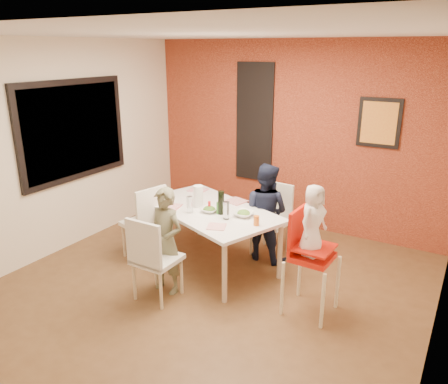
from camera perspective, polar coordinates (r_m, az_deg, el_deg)
The scene contains 34 objects.
ground at distance 5.05m, azimuth -1.78°, elevation -12.33°, with size 4.50×4.50×0.00m, color brown.
ceiling at distance 4.34m, azimuth -2.15°, elevation 20.00°, with size 4.50×4.50×0.02m, color silver.
wall_back at distance 6.47m, azimuth 8.92°, elevation 7.22°, with size 4.50×0.02×2.70m, color beige.
wall_front at distance 2.99m, azimuth -26.01°, elevation -7.80°, with size 4.50×0.02×2.70m, color beige.
wall_left at distance 6.00m, azimuth -20.48°, elevation 5.41°, with size 0.02×4.50×2.70m, color beige.
brick_accent_wall at distance 6.45m, azimuth 8.85°, elevation 7.20°, with size 4.50×0.02×2.70m, color maroon.
picture_window_frame at distance 6.06m, azimuth -19.05°, elevation 7.63°, with size 0.05×1.70×1.30m, color black.
picture_window_pane at distance 6.05m, azimuth -18.95°, elevation 7.62°, with size 0.02×1.55×1.15m, color black.
glassblock_strip at distance 6.65m, azimuth 4.02°, elevation 9.02°, with size 0.55×0.03×1.70m, color silver.
glassblock_surround at distance 6.65m, azimuth 4.00°, elevation 9.01°, with size 0.60×0.03×1.76m, color black.
art_print_frame at distance 6.04m, azimuth 19.61°, elevation 8.51°, with size 0.54×0.03×0.64m, color black.
art_print_canvas at distance 6.03m, azimuth 19.58°, elevation 8.49°, with size 0.44×0.01×0.54m, color gold.
dining_table at distance 5.28m, azimuth -1.89°, elevation -2.82°, with size 1.99×1.53×0.73m.
chair_near at distance 4.63m, azimuth -9.43°, elevation -8.18°, with size 0.44×0.44×0.94m.
chair_far at distance 5.71m, azimuth 6.48°, elevation -2.95°, with size 0.46×0.46×0.92m.
chair_left at distance 5.54m, azimuth -10.05°, elevation -3.49°, with size 0.54×0.54×0.97m.
high_chair at distance 4.44m, azimuth 10.90°, elevation -7.70°, with size 0.47×0.47×1.08m.
child_near at distance 4.77m, azimuth -7.59°, elevation -6.36°, with size 0.43×0.28×1.19m, color #5F5D44.
child_far at distance 5.46m, azimuth 5.41°, elevation -2.63°, with size 0.61×0.47×1.25m, color black.
toddler at distance 4.29m, azimuth 11.55°, elevation -3.65°, with size 0.35×0.23×0.72m, color white.
plate_near_left at distance 5.34m, azimuth -7.05°, elevation -1.90°, with size 0.24×0.24×0.01m, color white.
plate_far_mid at distance 5.49m, azimuth 1.58°, elevation -1.20°, with size 0.23×0.23×0.01m, color silver.
plate_near_right at distance 4.72m, azimuth -0.99°, elevation -4.54°, with size 0.19×0.19×0.01m, color white.
plate_far_left at distance 5.93m, azimuth -3.44°, elevation 0.27°, with size 0.22×0.22×0.01m, color white.
salad_bowl_a at distance 5.14m, azimuth -1.92°, elevation -2.36°, with size 0.20×0.20×0.05m, color white.
salad_bowl_b at distance 5.02m, azimuth 2.57°, elevation -2.86°, with size 0.23×0.23×0.06m, color white.
wine_bottle at distance 5.04m, azimuth -0.40°, elevation -1.40°, with size 0.07×0.07×0.28m, color black.
wine_glass_a at distance 5.11m, azimuth -4.50°, elevation -1.65°, with size 0.07×0.07×0.20m, color white.
wine_glass_b at distance 4.91m, azimuth 0.29°, elevation -2.43°, with size 0.07×0.07×0.21m, color white.
paper_towel_roll at distance 5.28m, azimuth -3.37°, elevation -0.58°, with size 0.12×0.12×0.27m, color white.
condiment_red at distance 5.14m, azimuth -1.93°, elevation -1.92°, with size 0.03×0.03×0.13m, color red.
condiment_green at distance 5.07m, azimuth -0.79°, elevation -2.11°, with size 0.04×0.04×0.14m, color #307125.
condiment_brown at distance 5.16m, azimuth -0.26°, elevation -1.75°, with size 0.04×0.04×0.14m, color brown.
sippy_cup at distance 4.77m, azimuth 4.25°, elevation -3.75°, with size 0.06×0.06×0.11m, color orange.
Camera 1 is at (2.34, -3.65, 2.58)m, focal length 35.00 mm.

